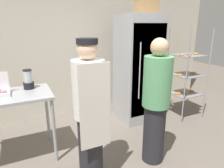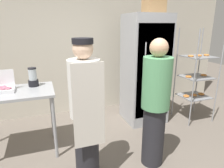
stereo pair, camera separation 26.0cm
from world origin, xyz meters
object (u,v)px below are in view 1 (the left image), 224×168
refrigerator (138,69)px  person_baker (90,111)px  blender_pitcher (28,80)px  baking_rack (187,75)px  cardboard_storage_box (146,6)px  person_customer (156,103)px

refrigerator → person_baker: refrigerator is taller
person_baker → blender_pitcher: bearing=120.4°
refrigerator → blender_pitcher: (-1.91, -0.20, 0.07)m
baking_rack → refrigerator: bearing=161.6°
baking_rack → blender_pitcher: size_ratio=6.33×
baking_rack → cardboard_storage_box: size_ratio=5.16×
person_customer → person_baker: bearing=176.1°
baking_rack → cardboard_storage_box: 1.51m
baking_rack → cardboard_storage_box: cardboard_storage_box is taller
blender_pitcher → person_baker: 1.10m
blender_pitcher → person_baker: bearing=-59.6°
blender_pitcher → person_customer: (1.41, -0.99, -0.21)m
refrigerator → baking_rack: bearing=-18.4°
person_customer → baking_rack: bearing=32.1°
refrigerator → person_customer: 1.30m
refrigerator → cardboard_storage_box: cardboard_storage_box is taller
cardboard_storage_box → person_baker: size_ratio=0.20×
person_baker → person_customer: bearing=-3.9°
refrigerator → baking_rack: 0.97m
person_baker → person_customer: 0.86m
refrigerator → cardboard_storage_box: (0.09, -0.03, 1.09)m
refrigerator → baking_rack: size_ratio=1.14×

